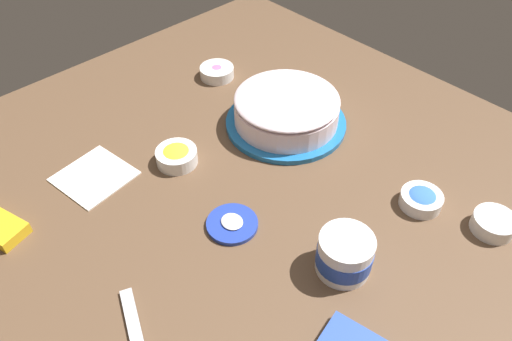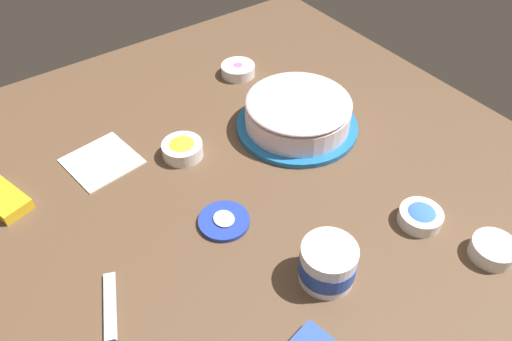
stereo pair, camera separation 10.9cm
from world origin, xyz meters
name	(u,v)px [view 2 (the right image)]	position (x,y,z in m)	size (l,w,h in m)	color
ground_plane	(230,217)	(0.00, 0.00, 0.00)	(1.54, 1.54, 0.00)	brown
frosted_cake	(298,113)	(-0.15, 0.30, 0.05)	(0.31, 0.31, 0.10)	#1E6BB2
frosting_tub	(328,263)	(0.23, 0.07, 0.04)	(0.11, 0.11, 0.09)	white
frosting_tub_lid	(224,221)	(0.01, -0.02, 0.01)	(0.11, 0.11, 0.02)	#233DAD
sprinkle_bowl_rainbow	(493,249)	(0.38, 0.36, 0.02)	(0.09, 0.09, 0.03)	white
sprinkle_bowl_blue	(421,216)	(0.24, 0.31, 0.02)	(0.09, 0.09, 0.04)	white
sprinkle_bowl_yellow	(182,148)	(-0.23, 0.02, 0.02)	(0.10, 0.10, 0.04)	white
sprinkle_bowl_pink	(238,69)	(-0.44, 0.32, 0.02)	(0.10, 0.10, 0.03)	white
candy_box_lower	(1,198)	(-0.32, -0.38, 0.01)	(0.14, 0.07, 0.03)	yellow
paper_napkin	(102,161)	(-0.32, -0.15, 0.00)	(0.15, 0.15, 0.01)	white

